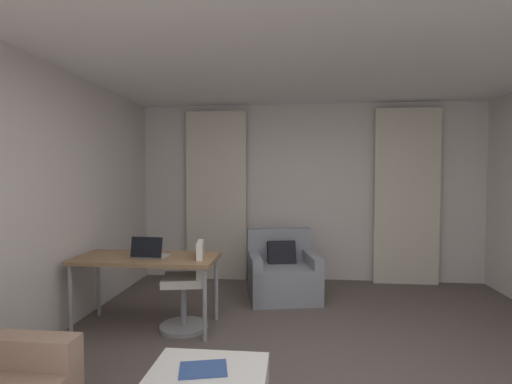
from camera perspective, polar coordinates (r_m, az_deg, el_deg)
The scene contains 9 objects.
wall_window at distance 5.67m, azimuth 7.98°, elevation -0.04°, with size 5.12×0.06×2.60m.
ceiling at distance 2.86m, azimuth 10.90°, elevation 24.71°, with size 5.12×6.12×0.06m, color white.
curtain_left_panel at distance 5.66m, azimuth -6.02°, elevation -0.55°, with size 0.90×0.06×2.50m.
curtain_right_panel at distance 5.77m, azimuth 21.81°, elevation -0.65°, with size 0.90×0.06×2.50m.
armchair at distance 4.91m, azimuth 4.04°, elevation -12.42°, with size 0.98×0.92×0.84m.
desk at distance 4.05m, azimuth -16.17°, elevation -10.15°, with size 1.42×0.63×0.73m.
desk_chair at distance 3.99m, azimuth -10.32°, elevation -14.38°, with size 0.48×0.48×0.88m.
laptop at distance 3.97m, azimuth -15.75°, elevation -8.86°, with size 0.34×0.27×0.22m.
magazine_open at distance 2.49m, azimuth -7.98°, elevation -24.97°, with size 0.32×0.26×0.01m.
Camera 1 is at (-0.23, -2.63, 1.55)m, focal length 26.48 mm.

